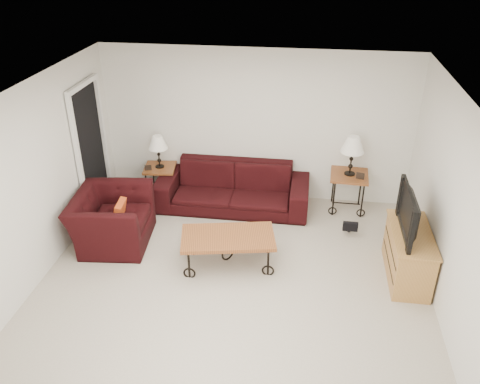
# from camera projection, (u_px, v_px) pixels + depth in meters

# --- Properties ---
(ground) EXTENTS (5.00, 5.00, 0.00)m
(ground) POSITION_uv_depth(u_px,v_px,m) (232.00, 285.00, 6.35)
(ground) COLOR #BCB2A1
(ground) RESTS_ON ground
(wall_back) EXTENTS (5.00, 0.02, 2.50)m
(wall_back) POSITION_uv_depth(u_px,v_px,m) (256.00, 126.00, 7.93)
(wall_back) COLOR silver
(wall_back) RESTS_ON ground
(wall_front) EXTENTS (5.00, 0.02, 2.50)m
(wall_front) POSITION_uv_depth(u_px,v_px,m) (177.00, 368.00, 3.58)
(wall_front) COLOR silver
(wall_front) RESTS_ON ground
(wall_left) EXTENTS (0.02, 5.00, 2.50)m
(wall_left) POSITION_uv_depth(u_px,v_px,m) (32.00, 187.00, 6.07)
(wall_left) COLOR silver
(wall_left) RESTS_ON ground
(wall_right) EXTENTS (0.02, 5.00, 2.50)m
(wall_right) POSITION_uv_depth(u_px,v_px,m) (454.00, 217.00, 5.44)
(wall_right) COLOR silver
(wall_right) RESTS_ON ground
(ceiling) EXTENTS (5.00, 5.00, 0.00)m
(ceiling) POSITION_uv_depth(u_px,v_px,m) (231.00, 98.00, 5.16)
(ceiling) COLOR white
(ceiling) RESTS_ON wall_back
(doorway) EXTENTS (0.08, 0.94, 2.04)m
(doorway) POSITION_uv_depth(u_px,v_px,m) (91.00, 151.00, 7.61)
(doorway) COLOR black
(doorway) RESTS_ON ground
(sofa) EXTENTS (2.44, 0.96, 0.71)m
(sofa) POSITION_uv_depth(u_px,v_px,m) (233.00, 187.00, 7.98)
(sofa) COLOR black
(sofa) RESTS_ON ground
(side_table_left) EXTENTS (0.57, 0.57, 0.55)m
(side_table_left) POSITION_uv_depth(u_px,v_px,m) (161.00, 182.00, 8.33)
(side_table_left) COLOR brown
(side_table_left) RESTS_ON ground
(side_table_right) EXTENTS (0.61, 0.61, 0.64)m
(side_table_right) POSITION_uv_depth(u_px,v_px,m) (347.00, 192.00, 7.92)
(side_table_right) COLOR brown
(side_table_right) RESTS_ON ground
(lamp_left) EXTENTS (0.35, 0.35, 0.55)m
(lamp_left) POSITION_uv_depth(u_px,v_px,m) (158.00, 152.00, 8.07)
(lamp_left) COLOR black
(lamp_left) RESTS_ON side_table_left
(lamp_right) EXTENTS (0.38, 0.38, 0.64)m
(lamp_right) POSITION_uv_depth(u_px,v_px,m) (352.00, 156.00, 7.62)
(lamp_right) COLOR black
(lamp_right) RESTS_ON side_table_right
(photo_frame_left) EXTENTS (0.11, 0.05, 0.09)m
(photo_frame_left) POSITION_uv_depth(u_px,v_px,m) (148.00, 168.00, 8.06)
(photo_frame_left) COLOR black
(photo_frame_left) RESTS_ON side_table_left
(photo_frame_right) EXTENTS (0.13, 0.05, 0.11)m
(photo_frame_right) POSITION_uv_depth(u_px,v_px,m) (360.00, 176.00, 7.59)
(photo_frame_right) COLOR black
(photo_frame_right) RESTS_ON side_table_right
(coffee_table) EXTENTS (1.34, 0.90, 0.46)m
(coffee_table) POSITION_uv_depth(u_px,v_px,m) (228.00, 250.00, 6.64)
(coffee_table) COLOR brown
(coffee_table) RESTS_ON ground
(armchair) EXTENTS (1.13, 1.26, 0.76)m
(armchair) POSITION_uv_depth(u_px,v_px,m) (112.00, 219.00, 7.07)
(armchair) COLOR black
(armchair) RESTS_ON ground
(throw_pillow) EXTENTS (0.12, 0.35, 0.34)m
(throw_pillow) POSITION_uv_depth(u_px,v_px,m) (120.00, 213.00, 6.94)
(throw_pillow) COLOR #C14B18
(throw_pillow) RESTS_ON armchair
(tv_stand) EXTENTS (0.47, 1.12, 0.67)m
(tv_stand) POSITION_uv_depth(u_px,v_px,m) (408.00, 255.00, 6.38)
(tv_stand) COLOR #C08D47
(tv_stand) RESTS_ON ground
(television) EXTENTS (0.13, 1.00, 0.58)m
(television) POSITION_uv_depth(u_px,v_px,m) (415.00, 213.00, 6.08)
(television) COLOR black
(television) RESTS_ON tv_stand
(backpack) EXTENTS (0.37, 0.31, 0.44)m
(backpack) POSITION_uv_depth(u_px,v_px,m) (350.00, 220.00, 7.35)
(backpack) COLOR black
(backpack) RESTS_ON ground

